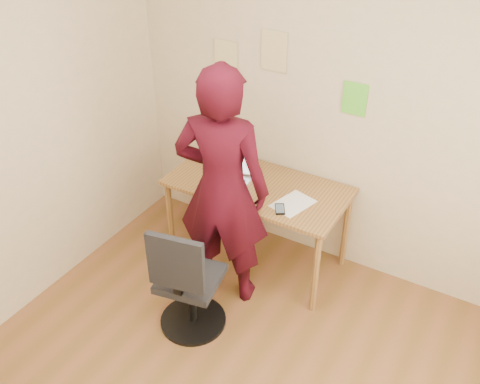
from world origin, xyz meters
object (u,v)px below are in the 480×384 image
Objects in this scene: phone at (280,209)px; person at (222,190)px; desk at (257,194)px; office_chair at (187,287)px; laptop at (229,173)px.

person reaches higher than phone.
desk is at bearing 114.44° from phone.
office_chair is (-0.34, -0.71, -0.35)m from phone.
office_chair is at bearing -145.99° from phone.
desk is 0.96m from office_chair.
laptop is 2.46× the size of phone.
office_chair is at bearing -92.63° from desk.
phone is (0.30, -0.21, 0.09)m from desk.
person is (0.19, -0.41, 0.14)m from laptop.
laptop is (-0.24, -0.03, 0.14)m from desk.
person is at bearing -175.84° from phone.
phone is 0.08× the size of person.
office_chair is (0.19, -0.89, -0.40)m from laptop.
laptop is at bearing -171.69° from desk.
desk is at bearing -109.36° from person.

